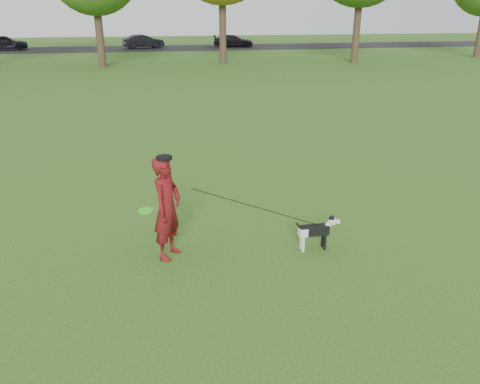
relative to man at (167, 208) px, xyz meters
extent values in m
plane|color=#285116|center=(0.94, 0.09, -0.81)|extent=(120.00, 120.00, 0.00)
cube|color=black|center=(0.94, 40.09, -0.80)|extent=(120.00, 7.00, 0.02)
imported|color=#5F0D0E|center=(0.00, 0.00, 0.00)|extent=(0.63, 0.70, 1.61)
cube|color=black|center=(2.26, -0.21, -0.47)|extent=(0.47, 0.15, 0.15)
cube|color=silver|center=(2.08, -0.21, -0.48)|extent=(0.13, 0.15, 0.14)
cylinder|color=silver|center=(2.08, -0.26, -0.68)|extent=(0.05, 0.05, 0.26)
cylinder|color=silver|center=(2.08, -0.16, -0.68)|extent=(0.05, 0.05, 0.26)
cylinder|color=black|center=(2.44, -0.26, -0.68)|extent=(0.05, 0.05, 0.26)
cylinder|color=black|center=(2.44, -0.16, -0.68)|extent=(0.05, 0.05, 0.26)
cylinder|color=silver|center=(2.48, -0.21, -0.43)|extent=(0.16, 0.09, 0.17)
sphere|color=silver|center=(2.56, -0.21, -0.34)|extent=(0.15, 0.15, 0.15)
sphere|color=black|center=(2.55, -0.21, -0.31)|extent=(0.11, 0.11, 0.11)
cube|color=silver|center=(2.64, -0.21, -0.35)|extent=(0.09, 0.06, 0.05)
sphere|color=black|center=(2.69, -0.21, -0.35)|extent=(0.03, 0.03, 0.03)
cone|color=black|center=(2.55, -0.25, -0.27)|extent=(0.05, 0.05, 0.06)
cone|color=black|center=(2.55, -0.17, -0.27)|extent=(0.05, 0.05, 0.06)
cylinder|color=black|center=(2.04, -0.21, -0.42)|extent=(0.16, 0.03, 0.21)
cylinder|color=black|center=(2.43, -0.21, -0.43)|extent=(0.10, 0.10, 0.02)
imported|color=black|center=(-12.66, 40.09, -0.13)|extent=(4.12, 2.40, 1.32)
imported|color=black|center=(-0.51, 40.09, -0.17)|extent=(3.93, 2.20, 1.23)
imported|color=black|center=(8.01, 40.09, -0.23)|extent=(4.05, 2.16, 1.12)
cylinder|color=#34DB1B|center=(-0.32, -0.10, 0.03)|extent=(0.23, 0.23, 0.02)
cylinder|color=black|center=(0.00, 0.00, 0.80)|extent=(0.24, 0.24, 0.04)
cylinder|color=#38281C|center=(-3.06, 25.59, 1.29)|extent=(0.48, 0.48, 4.20)
cylinder|color=#38281C|center=(4.94, 26.59, 1.71)|extent=(0.48, 0.48, 5.04)
cylinder|color=#38281C|center=(13.94, 25.09, 1.61)|extent=(0.48, 0.48, 4.83)
camera|label=1|loc=(-0.12, -6.52, 2.81)|focal=35.00mm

